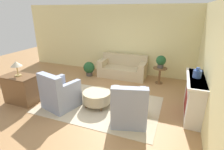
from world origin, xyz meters
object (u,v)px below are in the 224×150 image
at_px(dresser, 21,89).
at_px(potted_plant_floor, 89,68).
at_px(armchair_right, 129,108).
at_px(vase_mantel_near, 197,74).
at_px(potted_plant_on_side_table, 161,61).
at_px(ottoman_table, 97,97).
at_px(side_table, 160,73).
at_px(armchair_left, 59,94).
at_px(table_lamp, 16,65).
at_px(couch, 123,69).

height_order(dresser, potted_plant_floor, dresser).
height_order(armchair_right, potted_plant_floor, armchair_right).
bearing_deg(potted_plant_floor, dresser, -106.39).
xyz_separation_m(vase_mantel_near, potted_plant_on_side_table, (-1.04, 1.83, -0.28)).
height_order(ottoman_table, potted_plant_on_side_table, potted_plant_on_side_table).
height_order(armchair_right, side_table, armchair_right).
xyz_separation_m(armchair_left, armchair_right, (2.00, 0.00, 0.00)).
height_order(armchair_left, vase_mantel_near, vase_mantel_near).
bearing_deg(potted_plant_on_side_table, table_lamp, -141.09).
bearing_deg(ottoman_table, armchair_left, -154.37).
xyz_separation_m(armchair_right, dresser, (-3.23, -0.15, 0.03)).
bearing_deg(vase_mantel_near, ottoman_table, -168.79).
xyz_separation_m(vase_mantel_near, table_lamp, (-4.65, -1.09, 0.02)).
bearing_deg(armchair_right, ottoman_table, 157.32).
distance_m(couch, ottoman_table, 2.52).
relative_size(armchair_left, dresser, 1.09).
height_order(armchair_left, table_lamp, table_lamp).
xyz_separation_m(ottoman_table, dresser, (-2.16, -0.59, 0.15)).
xyz_separation_m(armchair_right, vase_mantel_near, (1.42, 0.94, 0.74)).
xyz_separation_m(side_table, potted_plant_on_side_table, (0.00, 0.00, 0.45)).
bearing_deg(couch, dresser, -124.34).
bearing_deg(dresser, armchair_right, 2.60).
height_order(side_table, table_lamp, table_lamp).
height_order(armchair_right, vase_mantel_near, vase_mantel_near).
xyz_separation_m(side_table, vase_mantel_near, (1.04, -1.83, 0.73)).
relative_size(ottoman_table, potted_plant_on_side_table, 1.71).
distance_m(armchair_right, potted_plant_on_side_table, 2.84).
bearing_deg(side_table, table_lamp, -141.09).
bearing_deg(potted_plant_on_side_table, armchair_left, -130.68).
height_order(armchair_left, armchair_right, same).
height_order(couch, vase_mantel_near, vase_mantel_near).
height_order(potted_plant_on_side_table, potted_plant_floor, potted_plant_on_side_table).
bearing_deg(table_lamp, armchair_right, 2.60).
bearing_deg(dresser, couch, 55.66).
bearing_deg(dresser, table_lamp, 0.00).
xyz_separation_m(dresser, table_lamp, (0.00, 0.00, 0.73)).
relative_size(vase_mantel_near, potted_plant_on_side_table, 0.57).
bearing_deg(potted_plant_floor, armchair_right, -46.27).
height_order(dresser, potted_plant_on_side_table, potted_plant_on_side_table).
relative_size(armchair_right, potted_plant_on_side_table, 2.26).
bearing_deg(armchair_left, ottoman_table, 25.63).
distance_m(vase_mantel_near, potted_plant_floor, 4.26).
distance_m(couch, vase_mantel_near, 3.34).
bearing_deg(couch, table_lamp, -124.34).
xyz_separation_m(vase_mantel_near, potted_plant_floor, (-3.86, 1.61, -0.81)).
bearing_deg(potted_plant_on_side_table, armchair_right, -97.91).
relative_size(couch, potted_plant_floor, 3.25).
bearing_deg(dresser, potted_plant_floor, 73.61).
bearing_deg(armchair_right, couch, 110.46).
relative_size(potted_plant_on_side_table, table_lamp, 1.07).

